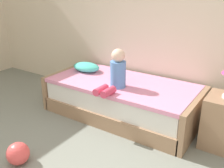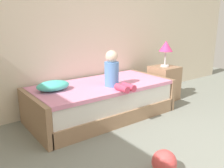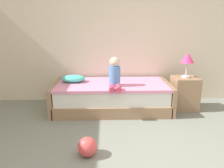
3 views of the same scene
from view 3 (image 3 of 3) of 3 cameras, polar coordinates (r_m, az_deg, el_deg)
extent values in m
cube|color=beige|center=(4.41, 3.96, 14.36)|extent=(7.20, 0.10, 2.90)
cube|color=#997556|center=(4.04, -0.11, -5.24)|extent=(2.00, 1.00, 0.20)
cube|color=white|center=(3.97, -0.11, -2.19)|extent=(1.94, 0.94, 0.25)
cube|color=pink|center=(3.93, -0.11, -0.10)|extent=(1.98, 0.98, 0.05)
cube|color=#997556|center=(4.09, -14.55, -3.25)|extent=(0.07, 1.00, 0.50)
cube|color=#997556|center=(4.15, 14.15, -2.99)|extent=(0.07, 1.00, 0.50)
cube|color=#997556|center=(4.22, 18.55, -2.28)|extent=(0.44, 0.44, 0.60)
cylinder|color=silver|center=(4.14, 18.91, 1.88)|extent=(0.15, 0.15, 0.03)
cylinder|color=silver|center=(4.12, 19.07, 3.71)|extent=(0.02, 0.02, 0.24)
cone|color=#E5387A|center=(4.08, 19.32, 6.59)|extent=(0.24, 0.24, 0.18)
cylinder|color=#598CD1|center=(3.71, 0.68, 2.08)|extent=(0.20, 0.20, 0.34)
sphere|color=beige|center=(3.66, 0.69, 5.84)|extent=(0.17, 0.17, 0.17)
cylinder|color=#D83F60|center=(3.45, -0.04, -1.08)|extent=(0.09, 0.22, 0.09)
cylinder|color=#D83F60|center=(3.45, 1.79, -1.07)|extent=(0.09, 0.22, 0.09)
ellipsoid|color=#4CCCBC|center=(4.04, -10.15, 1.42)|extent=(0.44, 0.30, 0.13)
sphere|color=#E54C4C|center=(2.69, -6.51, -16.11)|extent=(0.24, 0.24, 0.24)
camera|label=1|loc=(2.06, 60.75, 13.70)|focal=40.68mm
camera|label=2|loc=(2.06, -61.82, 4.05)|focal=38.12mm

